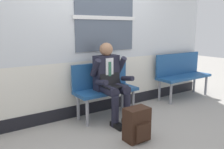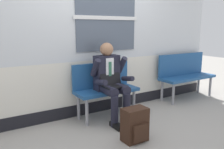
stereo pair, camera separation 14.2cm
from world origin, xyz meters
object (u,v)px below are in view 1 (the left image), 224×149
object	(u,v)px
bench_with_person	(104,86)
backpack	(137,125)
person_seated	(111,80)
bench_empty	(182,72)

from	to	relation	value
bench_with_person	backpack	bearing A→B (deg)	-97.35
person_seated	backpack	xyz separation A→B (m)	(-0.13, -0.79, -0.43)
person_seated	bench_empty	bearing A→B (deg)	5.94
bench_empty	backpack	world-z (taller)	bench_empty
bench_empty	backpack	bearing A→B (deg)	-154.35
person_seated	backpack	distance (m)	0.91
bench_with_person	bench_empty	xyz separation A→B (m)	(1.94, 0.01, 0.02)
bench_empty	backpack	distance (m)	2.31
person_seated	backpack	bearing A→B (deg)	-99.14
bench_with_person	person_seated	bearing A→B (deg)	-90.00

